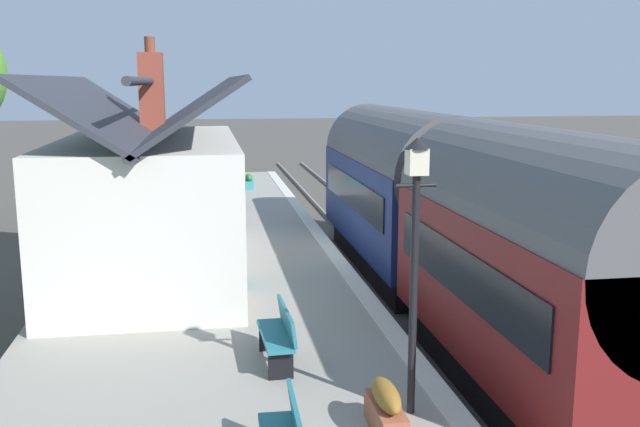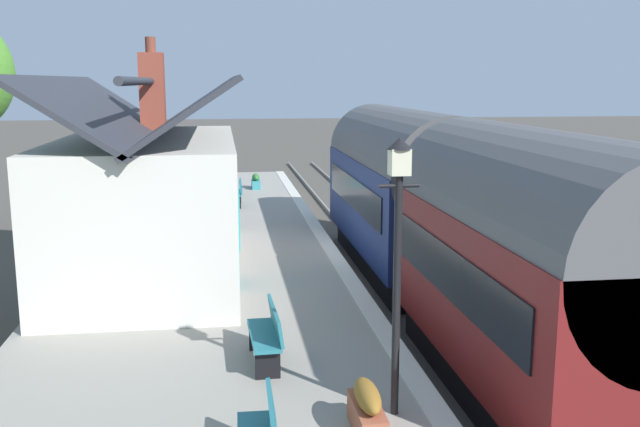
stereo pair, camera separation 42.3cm
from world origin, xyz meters
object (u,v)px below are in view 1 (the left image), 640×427
(train, at_px, (449,214))
(station_building, at_px, (152,201))
(bench_near_building, at_px, (224,183))
(bench_platform_end, at_px, (279,334))
(bench_by_lamp, at_px, (232,192))
(planter_bench_left, at_px, (386,410))
(planter_bench_right, at_px, (152,200))
(planter_under_sign, at_px, (249,182))
(lamp_post_platform, at_px, (415,224))

(train, distance_m, station_building, 6.48)
(bench_near_building, height_order, bench_platform_end, same)
(station_building, xyz_separation_m, bench_by_lamp, (8.29, -2.07, -1.14))
(bench_by_lamp, distance_m, planter_bench_left, 16.30)
(bench_by_lamp, xyz_separation_m, bench_platform_end, (-13.91, -0.12, 0.00))
(bench_near_building, bearing_deg, bench_by_lamp, -174.66)
(bench_near_building, relative_size, planter_bench_left, 1.44)
(station_building, height_order, planter_bench_left, station_building)
(bench_by_lamp, bearing_deg, planter_bench_left, -175.90)
(station_building, xyz_separation_m, planter_bench_right, (7.05, 0.51, -1.14))
(planter_bench_right, bearing_deg, train, -140.87)
(planter_under_sign, relative_size, lamp_post_platform, 0.24)
(planter_bench_right, distance_m, planter_under_sign, 6.16)
(train, bearing_deg, planter_bench_left, 154.89)
(planter_under_sign, bearing_deg, planter_bench_right, 146.55)
(train, xyz_separation_m, planter_bench_left, (-6.61, 3.10, -1.09))
(planter_bench_left, bearing_deg, train, -25.11)
(station_building, bearing_deg, lamp_post_platform, -153.74)
(planter_under_sign, xyz_separation_m, lamp_post_platform, (-19.67, -0.81, 2.20))
(planter_bench_left, bearing_deg, planter_bench_right, 14.00)
(station_building, distance_m, planter_bench_left, 8.70)
(bench_by_lamp, bearing_deg, planter_under_sign, -11.82)
(bench_near_building, xyz_separation_m, planter_under_sign, (1.59, -1.03, -0.19))
(planter_under_sign, bearing_deg, bench_by_lamp, 168.18)
(bench_by_lamp, height_order, planter_bench_right, bench_by_lamp)
(planter_bench_left, height_order, lamp_post_platform, lamp_post_platform)
(planter_bench_right, bearing_deg, planter_under_sign, -33.45)
(lamp_post_platform, bearing_deg, train, -23.31)
(train, relative_size, bench_near_building, 11.19)
(bench_near_building, distance_m, lamp_post_platform, 18.28)
(bench_near_building, bearing_deg, planter_under_sign, -33.01)
(train, distance_m, planter_under_sign, 14.02)
(station_building, distance_m, bench_near_building, 10.82)
(bench_near_building, distance_m, bench_by_lamp, 2.32)
(planter_bench_left, height_order, planter_under_sign, planter_bench_left)
(bench_near_building, xyz_separation_m, planter_bench_left, (-18.57, -1.38, -0.17))
(train, bearing_deg, planter_bench_right, 39.13)
(bench_platform_end, bearing_deg, station_building, 21.30)
(planter_bench_left, distance_m, lamp_post_platform, 2.28)
(bench_near_building, distance_m, planter_bench_left, 18.62)
(planter_under_sign, bearing_deg, train, -165.74)
(lamp_post_platform, bearing_deg, station_building, 26.26)
(train, distance_m, lamp_post_platform, 6.75)
(planter_bench_right, bearing_deg, lamp_post_platform, -163.87)
(bench_near_building, height_order, planter_bench_right, bench_near_building)
(station_building, xyz_separation_m, bench_near_building, (10.60, -1.85, -1.14))
(station_building, distance_m, bench_platform_end, 6.14)
(lamp_post_platform, bearing_deg, planter_bench_left, 136.68)
(bench_platform_end, relative_size, planter_bench_right, 1.61)
(lamp_post_platform, bearing_deg, bench_by_lamp, 5.87)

